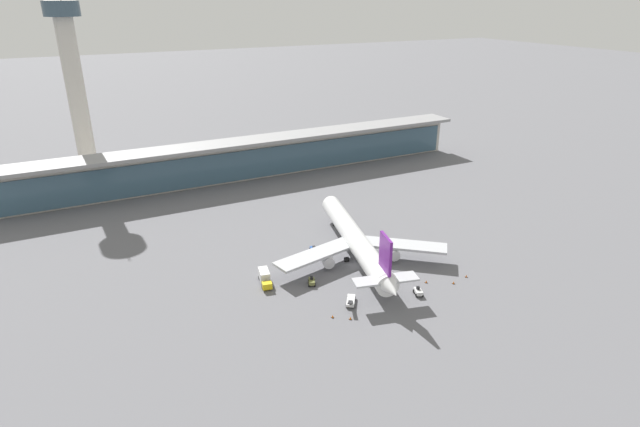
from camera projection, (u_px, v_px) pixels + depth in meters
name	position (u px, v px, depth m)	size (l,w,h in m)	color
ground_plane	(354.00, 266.00, 135.96)	(1200.00, 1200.00, 0.00)	slate
airliner_on_stand	(356.00, 241.00, 138.06)	(45.68, 60.39, 16.26)	white
service_truck_near_nose_blue	(314.00, 250.00, 142.61)	(2.13, 3.09, 2.05)	#234C9E
service_truck_under_wing_olive	(312.00, 281.00, 126.72)	(2.71, 3.30, 2.05)	olive
service_truck_mid_apron_white	(418.00, 292.00, 122.36)	(2.53, 3.26, 2.05)	silver
service_truck_by_tail_yellow	(265.00, 277.00, 127.04)	(3.71, 7.61, 3.10)	yellow
service_truck_on_taxiway_white	(351.00, 301.00, 118.74)	(4.94, 6.39, 2.70)	silver
terminal_building	(248.00, 158.00, 199.46)	(183.60, 12.80, 15.20)	beige
control_tower	(73.00, 76.00, 184.50)	(12.00, 12.00, 71.16)	beige
safety_cone_alpha	(454.00, 283.00, 127.25)	(0.62, 0.62, 0.70)	orange
safety_cone_bravo	(350.00, 318.00, 113.19)	(0.62, 0.62, 0.70)	orange
safety_cone_charlie	(333.00, 316.00, 113.80)	(0.62, 0.62, 0.70)	orange
safety_cone_delta	(426.00, 282.00, 127.68)	(0.62, 0.62, 0.70)	orange
safety_cone_echo	(466.00, 276.00, 130.21)	(0.62, 0.62, 0.70)	orange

